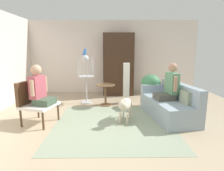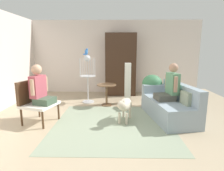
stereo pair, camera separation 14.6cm
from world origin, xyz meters
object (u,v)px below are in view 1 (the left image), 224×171
(couch, at_px, (169,105))
(dog, at_px, (125,105))
(potted_plant, at_px, (151,86))
(person_on_couch, at_px, (169,85))
(column_lamp, at_px, (126,84))
(person_on_armchair, at_px, (39,88))
(parrot, at_px, (85,52))
(armchair, at_px, (34,99))
(armoire_cabinet, at_px, (118,65))
(bird_cage_stand, at_px, (86,75))
(round_end_table, at_px, (105,91))

(couch, height_order, dog, couch)
(dog, xyz_separation_m, potted_plant, (0.82, 1.17, 0.20))
(couch, bearing_deg, potted_plant, 106.77)
(person_on_couch, bearing_deg, column_lamp, 126.65)
(person_on_armchair, relative_size, parrot, 4.44)
(armchair, height_order, person_on_armchair, person_on_armchair)
(parrot, relative_size, armoire_cabinet, 0.09)
(bird_cage_stand, distance_m, parrot, 0.70)
(parrot, bearing_deg, couch, -30.35)
(parrot, distance_m, armoire_cabinet, 1.56)
(person_on_armchair, bearing_deg, person_on_couch, 6.63)
(person_on_armchair, height_order, potted_plant, person_on_armchair)
(dog, bearing_deg, column_lamp, 84.13)
(person_on_armchair, xyz_separation_m, column_lamp, (2.01, 1.56, -0.19))
(potted_plant, bearing_deg, bird_cage_stand, 168.75)
(column_lamp, xyz_separation_m, armoire_cabinet, (-0.19, 1.15, 0.48))
(round_end_table, bearing_deg, parrot, 152.26)
(round_end_table, relative_size, parrot, 3.23)
(person_on_couch, height_order, person_on_armchair, person_on_couch)
(couch, bearing_deg, armoire_cabinet, 115.81)
(armchair, distance_m, person_on_couch, 3.10)
(column_lamp, bearing_deg, dog, -95.87)
(couch, xyz_separation_m, dog, (-1.09, -0.27, 0.08))
(round_end_table, xyz_separation_m, armoire_cabinet, (0.43, 1.39, 0.65))
(column_lamp, bearing_deg, armoire_cabinet, 99.34)
(person_on_armchair, bearing_deg, bird_cage_stand, 64.00)
(person_on_couch, bearing_deg, couch, 44.18)
(dog, xyz_separation_m, armoire_cabinet, (-0.04, 2.62, 0.70))
(armchair, xyz_separation_m, parrot, (0.94, 1.60, 1.01))
(round_end_table, height_order, dog, round_end_table)
(bird_cage_stand, distance_m, potted_plant, 1.94)
(couch, bearing_deg, dog, -165.99)
(person_on_armchair, relative_size, dog, 0.98)
(person_on_couch, height_order, round_end_table, person_on_couch)
(column_lamp, bearing_deg, round_end_table, -159.23)
(person_on_couch, distance_m, bird_cage_stand, 2.49)
(bird_cage_stand, height_order, potted_plant, bird_cage_stand)
(round_end_table, relative_size, armoire_cabinet, 0.29)
(column_lamp, bearing_deg, person_on_couch, -53.35)
(round_end_table, xyz_separation_m, column_lamp, (0.62, 0.24, 0.17))
(dog, xyz_separation_m, bird_cage_stand, (-1.06, 1.54, 0.46))
(potted_plant, bearing_deg, dog, -125.14)
(couch, relative_size, bird_cage_stand, 1.23)
(armchair, bearing_deg, bird_cage_stand, 59.03)
(person_on_armchair, bearing_deg, armchair, 163.51)
(armoire_cabinet, bearing_deg, armchair, -126.60)
(armoire_cabinet, bearing_deg, bird_cage_stand, -133.69)
(person_on_armchair, height_order, column_lamp, person_on_armchair)
(armoire_cabinet, bearing_deg, person_on_armchair, -123.90)
(armchair, distance_m, parrot, 2.11)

